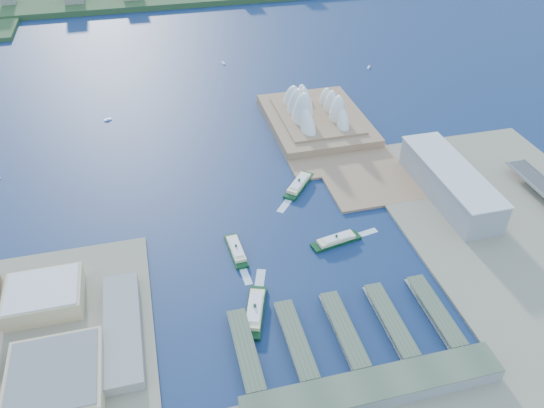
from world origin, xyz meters
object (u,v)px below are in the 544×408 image
object	(u,v)px
opera_house	(317,104)
ferry_c	(255,309)
ferry_a	(236,248)
ferry_b	(299,183)
toaster_building	(450,183)
ferry_d	(336,239)

from	to	relation	value
opera_house	ferry_c	size ratio (longest dim) A/B	3.00
ferry_a	ferry_b	bearing A→B (deg)	41.58
ferry_a	ferry_c	xyz separation A→B (m)	(0.60, -82.48, 0.85)
opera_house	toaster_building	distance (m)	219.62
ferry_a	toaster_building	bearing A→B (deg)	3.73
opera_house	ferry_b	distance (m)	156.02
ferry_c	ferry_d	distance (m)	123.52
opera_house	ferry_a	size ratio (longest dim) A/B	3.53
ferry_a	ferry_d	size ratio (longest dim) A/B	0.96
ferry_d	ferry_a	bearing A→B (deg)	73.29
opera_house	ferry_c	xyz separation A→B (m)	(-157.97, -314.41, -26.33)
opera_house	ferry_b	bearing A→B (deg)	-115.44
ferry_c	ferry_d	xyz separation A→B (m)	(100.54, 71.75, -0.66)
toaster_building	ferry_d	distance (m)	154.26
opera_house	ferry_a	bearing A→B (deg)	-124.36
ferry_d	ferry_b	bearing A→B (deg)	-5.91
opera_house	ferry_d	size ratio (longest dim) A/B	3.39
ferry_d	ferry_c	bearing A→B (deg)	114.87
ferry_c	ferry_a	bearing A→B (deg)	-70.59
toaster_building	ferry_d	bearing A→B (deg)	-163.86
opera_house	ferry_c	world-z (taller)	opera_house
opera_house	ferry_a	distance (m)	282.27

